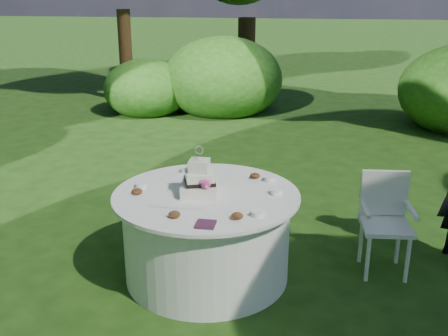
{
  "coord_description": "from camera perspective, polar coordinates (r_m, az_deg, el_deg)",
  "views": [
    {
      "loc": [
        0.79,
        -3.96,
        2.39
      ],
      "look_at": [
        0.15,
        0.0,
        1.0
      ],
      "focal_mm": 42.0,
      "sensor_mm": 36.0,
      "label": 1
    }
  ],
  "objects": [
    {
      "name": "votives",
      "position": [
        4.43,
        0.08,
        -2.07
      ],
      "size": [
        1.25,
        0.97,
        0.04
      ],
      "color": "white",
      "rests_on": "table"
    },
    {
      "name": "cake",
      "position": [
        4.29,
        -2.66,
        -1.48
      ],
      "size": [
        0.33,
        0.33,
        0.42
      ],
      "color": "white",
      "rests_on": "table"
    },
    {
      "name": "petal_cups",
      "position": [
        4.19,
        -2.44,
        -3.28
      ],
      "size": [
        1.01,
        1.02,
        0.05
      ],
      "color": "#562D16",
      "rests_on": "table"
    },
    {
      "name": "feather_plume",
      "position": [
        4.09,
        -5.15,
        -4.22
      ],
      "size": [
        0.48,
        0.07,
        0.01
      ],
      "primitive_type": "ellipsoid",
      "color": "silver",
      "rests_on": "table"
    },
    {
      "name": "chair",
      "position": [
        4.78,
        17.12,
        -4.88
      ],
      "size": [
        0.45,
        0.44,
        0.88
      ],
      "color": "white",
      "rests_on": "ground"
    },
    {
      "name": "napkins",
      "position": [
        3.78,
        -2.01,
        -6.14
      ],
      "size": [
        0.14,
        0.14,
        0.02
      ],
      "primitive_type": "cube",
      "color": "#481F3A",
      "rests_on": "table"
    },
    {
      "name": "table",
      "position": [
        4.51,
        -1.9,
        -7.26
      ],
      "size": [
        1.56,
        1.56,
        0.77
      ],
      "color": "silver",
      "rests_on": "ground"
    },
    {
      "name": "ground",
      "position": [
        4.69,
        -1.84,
        -11.52
      ],
      "size": [
        80.0,
        80.0,
        0.0
      ],
      "primitive_type": "plane",
      "color": "#1A380F",
      "rests_on": "ground"
    }
  ]
}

